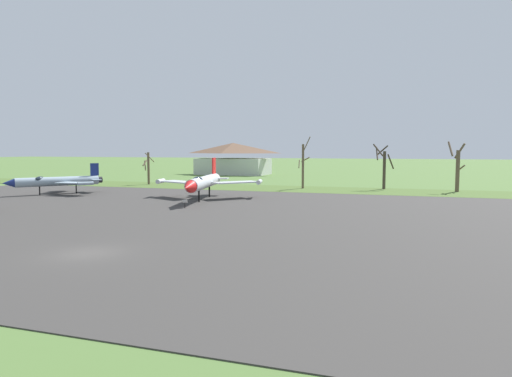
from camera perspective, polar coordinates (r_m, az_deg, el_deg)
ground_plane at (r=30.82m, az=-20.04°, el=-7.57°), size 600.00×600.00×0.00m
asphalt_apron at (r=44.46m, az=-6.88°, el=-3.51°), size 98.75×54.17×0.05m
grass_verge_strip at (r=75.50m, az=3.93°, el=-0.04°), size 158.75×12.00×0.06m
jet_fighter_front_left at (r=72.30m, az=-23.29°, el=0.84°), size 11.18×12.19×4.38m
jet_fighter_rear_center at (r=59.11m, az=-6.48°, el=0.78°), size 14.33×16.77×5.28m
info_placard_rear_center at (r=51.18m, az=-8.76°, el=-1.76°), size 0.61×0.39×0.97m
bare_tree_far_left at (r=86.85m, az=-13.15°, el=2.54°), size 2.20×1.94×5.92m
bare_tree_left_of_center at (r=76.19m, az=5.83°, el=2.90°), size 2.01×2.00×8.55m
bare_tree_center at (r=77.12m, az=15.45°, el=2.77°), size 3.41×3.13×7.34m
bare_tree_right_of_center at (r=76.02m, az=23.55°, el=2.43°), size 2.57×2.54×7.67m
visitor_building at (r=118.72m, az=-2.84°, el=3.67°), size 18.78×11.32×8.07m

